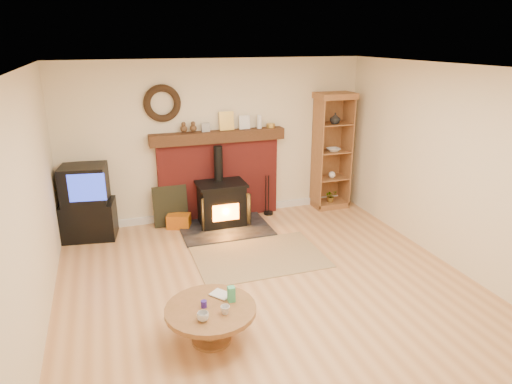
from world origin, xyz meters
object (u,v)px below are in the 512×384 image
object	(u,v)px
wood_stove	(222,205)
curio_cabinet	(331,151)
tv_unit	(87,204)
coffee_table	(211,314)

from	to	relation	value
wood_stove	curio_cabinet	size ratio (longest dim) A/B	0.69
tv_unit	curio_cabinet	world-z (taller)	curio_cabinet
coffee_table	tv_unit	bearing A→B (deg)	111.10
wood_stove	tv_unit	bearing A→B (deg)	174.50
wood_stove	tv_unit	world-z (taller)	wood_stove
coffee_table	curio_cabinet	bearing A→B (deg)	47.23
tv_unit	coffee_table	world-z (taller)	tv_unit
tv_unit	curio_cabinet	bearing A→B (deg)	1.23
wood_stove	curio_cabinet	distance (m)	2.18
curio_cabinet	coffee_table	bearing A→B (deg)	-132.77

